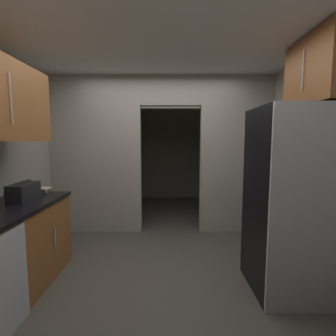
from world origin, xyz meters
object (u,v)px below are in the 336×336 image
at_px(dishwasher, 6,287).
at_px(book_stack, 44,190).
at_px(boombox, 24,192).
at_px(refrigerator, 294,201).

bearing_deg(dishwasher, book_stack, 103.02).
distance_m(dishwasher, book_stack, 1.37).
xyz_separation_m(dishwasher, boombox, (-0.31, 0.84, 0.57)).
height_order(boombox, book_stack, boombox).
height_order(refrigerator, book_stack, refrigerator).
bearing_deg(book_stack, dishwasher, -76.98).
relative_size(boombox, book_stack, 2.35).
xyz_separation_m(boombox, book_stack, (0.02, 0.40, -0.06)).
xyz_separation_m(refrigerator, book_stack, (-2.78, 0.59, -0.00)).
relative_size(refrigerator, book_stack, 11.36).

